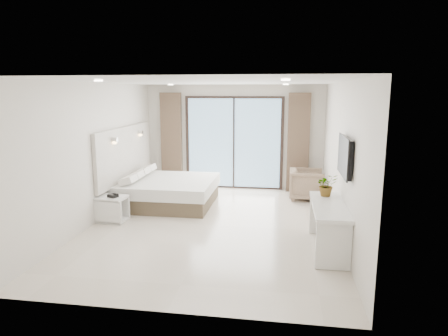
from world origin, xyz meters
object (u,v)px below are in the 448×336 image
(armchair, at_px, (306,183))
(console_desk, at_px, (329,216))
(bed, at_px, (168,191))
(nightstand, at_px, (112,209))

(armchair, bearing_deg, console_desk, -175.96)
(bed, relative_size, nightstand, 3.53)
(console_desk, bearing_deg, armchair, 93.48)
(nightstand, bearing_deg, bed, 65.98)
(bed, bearing_deg, armchair, 16.36)
(console_desk, xyz_separation_m, armchair, (-0.19, 3.12, -0.17))
(bed, xyz_separation_m, armchair, (3.13, 0.92, 0.09))
(nightstand, distance_m, armchair, 4.49)
(bed, height_order, nightstand, bed)
(bed, distance_m, console_desk, 4.00)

